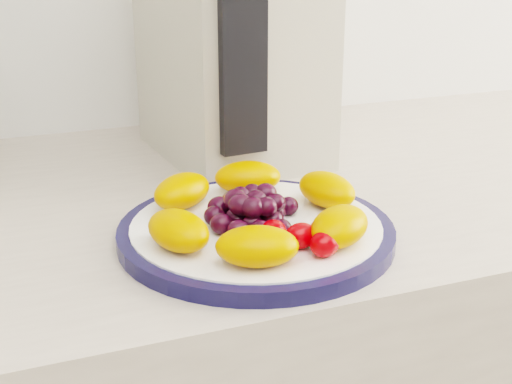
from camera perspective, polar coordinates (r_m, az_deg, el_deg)
name	(u,v)px	position (r m, az deg, el deg)	size (l,w,h in m)	color
plate_rim	(256,233)	(0.69, 0.00, -3.28)	(0.27, 0.27, 0.01)	#0F1035
plate_face	(256,232)	(0.69, 0.00, -3.21)	(0.24, 0.24, 0.02)	white
appliance_body	(231,36)	(0.92, -2.02, 12.38)	(0.18, 0.25, 0.31)	#ABA492
appliance_panel	(242,50)	(0.79, -1.10, 11.27)	(0.05, 0.02, 0.23)	black
fruit_plate	(257,210)	(0.68, 0.12, -1.44)	(0.23, 0.23, 0.04)	#D36500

